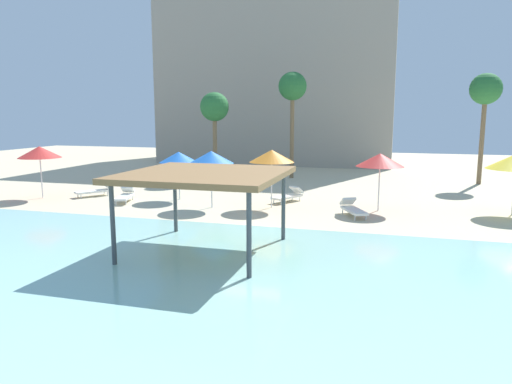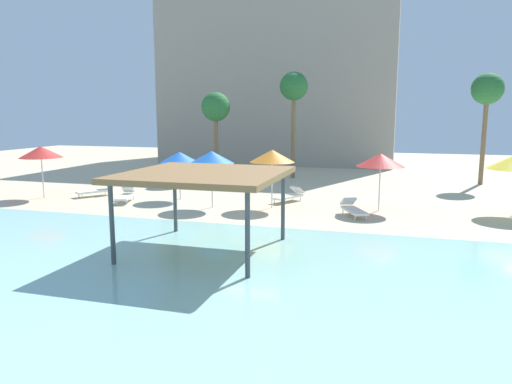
# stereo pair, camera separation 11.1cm
# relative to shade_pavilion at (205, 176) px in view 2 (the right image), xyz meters

# --- Properties ---
(ground_plane) EXTENTS (80.00, 80.00, 0.00)m
(ground_plane) POSITION_rel_shade_pavilion_xyz_m (0.63, 2.20, -2.44)
(ground_plane) COLOR beige
(lagoon_water) EXTENTS (44.00, 13.50, 0.04)m
(lagoon_water) POSITION_rel_shade_pavilion_xyz_m (0.63, -3.05, -2.42)
(lagoon_water) COLOR #99D1C6
(lagoon_water) RESTS_ON ground
(shade_pavilion) EXTENTS (4.80, 4.80, 2.59)m
(shade_pavilion) POSITION_rel_shade_pavilion_xyz_m (0.00, 0.00, 0.00)
(shade_pavilion) COLOR #42474C
(shade_pavilion) RESTS_ON ground
(beach_umbrella_red_1) EXTENTS (2.15, 2.15, 2.62)m
(beach_umbrella_red_1) POSITION_rel_shade_pavilion_xyz_m (5.07, 8.31, -0.12)
(beach_umbrella_red_1) COLOR silver
(beach_umbrella_red_1) RESTS_ON ground
(beach_umbrella_blue_2) EXTENTS (1.96, 1.96, 2.46)m
(beach_umbrella_blue_2) POSITION_rel_shade_pavilion_xyz_m (-4.89, 8.44, -0.25)
(beach_umbrella_blue_2) COLOR silver
(beach_umbrella_blue_2) RESTS_ON ground
(beach_umbrella_red_3) EXTENTS (2.17, 2.17, 2.71)m
(beach_umbrella_red_3) POSITION_rel_shade_pavilion_xyz_m (-11.96, 6.80, -0.03)
(beach_umbrella_red_3) COLOR silver
(beach_umbrella_red_3) RESTS_ON ground
(beach_umbrella_blue_5) EXTENTS (2.11, 2.11, 2.67)m
(beach_umbrella_blue_5) POSITION_rel_shade_pavilion_xyz_m (-2.50, 6.90, -0.07)
(beach_umbrella_blue_5) COLOR silver
(beach_umbrella_blue_5) RESTS_ON ground
(beach_umbrella_orange_6) EXTENTS (2.10, 2.10, 2.73)m
(beach_umbrella_orange_6) POSITION_rel_shade_pavilion_xyz_m (0.21, 7.64, -0.01)
(beach_umbrella_orange_6) COLOR silver
(beach_umbrella_orange_6) RESTS_ON ground
(lounge_chair_0) EXTENTS (1.14, 1.99, 0.74)m
(lounge_chair_0) POSITION_rel_shade_pavilion_xyz_m (-7.22, 7.06, -2.11)
(lounge_chair_0) COLOR white
(lounge_chair_0) RESTS_ON ground
(lounge_chair_2) EXTENTS (1.42, 1.95, 0.74)m
(lounge_chair_2) POSITION_rel_shade_pavilion_xyz_m (0.69, 9.39, -2.11)
(lounge_chair_2) COLOR white
(lounge_chair_2) RESTS_ON ground
(lounge_chair_3) EXTENTS (1.57, 1.90, 0.74)m
(lounge_chair_3) POSITION_rel_shade_pavilion_xyz_m (-9.63, 8.10, -2.11)
(lounge_chair_3) COLOR white
(lounge_chair_3) RESTS_ON ground
(lounge_chair_4) EXTENTS (1.38, 1.97, 0.74)m
(lounge_chair_4) POSITION_rel_shade_pavilion_xyz_m (4.04, 6.83, -2.11)
(lounge_chair_4) COLOR white
(lounge_chair_4) RESTS_ON ground
(palm_tree_0) EXTENTS (1.90, 1.90, 5.77)m
(palm_tree_0) POSITION_rel_shade_pavilion_xyz_m (-5.80, 15.99, 2.25)
(palm_tree_0) COLOR brown
(palm_tree_0) RESTS_ON ground
(palm_tree_1) EXTENTS (1.90, 1.90, 7.14)m
(palm_tree_1) POSITION_rel_shade_pavilion_xyz_m (-1.06, 18.27, 3.55)
(palm_tree_1) COLOR brown
(palm_tree_1) RESTS_ON ground
(palm_tree_2) EXTENTS (1.90, 1.90, 6.81)m
(palm_tree_2) POSITION_rel_shade_pavilion_xyz_m (10.87, 18.57, 3.24)
(palm_tree_2) COLOR brown
(palm_tree_2) RESTS_ON ground
(hotel_block_0) EXTENTS (20.44, 11.88, 15.03)m
(hotel_block_0) POSITION_rel_shade_pavilion_xyz_m (-4.70, 30.90, 5.08)
(hotel_block_0) COLOR #9E9384
(hotel_block_0) RESTS_ON ground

